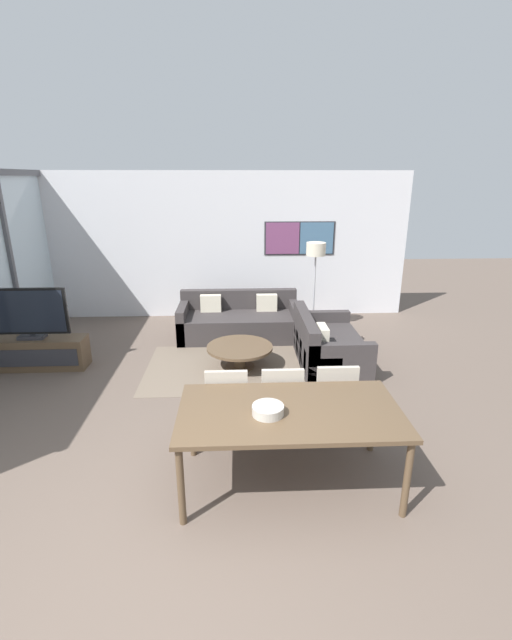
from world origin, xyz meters
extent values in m
plane|color=brown|center=(0.00, 0.00, 0.00)|extent=(24.00, 24.00, 0.00)
cube|color=silver|center=(0.00, 6.00, 1.40)|extent=(7.45, 0.06, 2.80)
cube|color=#2D2D33|center=(1.60, 5.96, 1.55)|extent=(1.37, 0.01, 0.64)
cube|color=#753D66|center=(1.27, 5.96, 1.55)|extent=(0.65, 0.02, 0.60)
cube|color=#426684|center=(1.94, 5.96, 1.55)|extent=(0.65, 0.02, 0.60)
cube|color=#515156|center=(-3.19, 4.50, 1.40)|extent=(0.07, 0.08, 2.80)
cube|color=#706051|center=(0.40, 3.42, 0.00)|extent=(2.75, 1.73, 0.01)
cube|color=brown|center=(-2.59, 3.56, 0.23)|extent=(1.47, 0.38, 0.46)
cube|color=#2D2D33|center=(-2.59, 3.36, 0.23)|extent=(1.36, 0.01, 0.25)
cube|color=#2D2D33|center=(-2.59, 3.56, 0.49)|extent=(0.36, 0.20, 0.05)
cube|color=#2D2D33|center=(-2.59, 3.56, 0.55)|extent=(0.06, 0.03, 0.08)
cube|color=black|center=(-2.59, 3.56, 0.87)|extent=(1.11, 0.04, 0.68)
cube|color=black|center=(-2.59, 3.54, 0.87)|extent=(1.03, 0.01, 0.61)
cube|color=#383333|center=(0.40, 4.68, 0.21)|extent=(2.07, 0.91, 0.42)
cube|color=#383333|center=(0.40, 5.06, 0.38)|extent=(2.07, 0.16, 0.77)
cube|color=#383333|center=(-0.56, 4.68, 0.30)|extent=(0.14, 0.91, 0.60)
cube|color=#383333|center=(1.37, 4.68, 0.30)|extent=(0.14, 0.91, 0.60)
cube|color=beige|center=(-0.09, 4.88, 0.57)|extent=(0.36, 0.12, 0.30)
cube|color=beige|center=(0.90, 4.88, 0.57)|extent=(0.36, 0.12, 0.30)
cube|color=#383333|center=(1.76, 3.52, 0.21)|extent=(0.91, 1.57, 0.42)
cube|color=#383333|center=(1.38, 3.52, 0.38)|extent=(0.16, 1.57, 0.77)
cube|color=#383333|center=(1.76, 2.81, 0.30)|extent=(0.91, 0.14, 0.60)
cube|color=#383333|center=(1.76, 4.23, 0.30)|extent=(0.91, 0.14, 0.60)
cube|color=beige|center=(1.56, 3.17, 0.57)|extent=(0.12, 0.36, 0.30)
cylinder|color=brown|center=(0.40, 3.42, 0.01)|extent=(0.43, 0.43, 0.03)
cylinder|color=brown|center=(0.40, 3.42, 0.15)|extent=(0.17, 0.17, 0.30)
cylinder|color=brown|center=(0.40, 3.42, 0.32)|extent=(0.96, 0.96, 0.04)
cube|color=brown|center=(0.82, 0.89, 0.74)|extent=(1.94, 1.03, 0.04)
cylinder|color=brown|center=(-0.09, 0.44, 0.36)|extent=(0.06, 0.06, 0.72)
cylinder|color=brown|center=(1.73, 0.44, 0.36)|extent=(0.06, 0.06, 0.72)
cylinder|color=brown|center=(-0.09, 1.35, 0.36)|extent=(0.06, 0.06, 0.72)
cylinder|color=brown|center=(1.73, 1.35, 0.36)|extent=(0.06, 0.06, 0.72)
cube|color=#B2A899|center=(0.26, 1.67, 0.43)|extent=(0.46, 0.46, 0.06)
cube|color=#B2A899|center=(0.26, 1.47, 0.66)|extent=(0.42, 0.05, 0.41)
cylinder|color=brown|center=(0.06, 1.47, 0.20)|extent=(0.04, 0.04, 0.40)
cylinder|color=brown|center=(0.46, 1.47, 0.20)|extent=(0.04, 0.04, 0.40)
cylinder|color=brown|center=(0.06, 1.87, 0.20)|extent=(0.04, 0.04, 0.40)
cylinder|color=brown|center=(0.46, 1.87, 0.20)|extent=(0.04, 0.04, 0.40)
cube|color=#B2A899|center=(0.82, 1.68, 0.43)|extent=(0.46, 0.46, 0.06)
cube|color=#B2A899|center=(0.82, 1.47, 0.66)|extent=(0.42, 0.05, 0.41)
cylinder|color=brown|center=(0.62, 1.48, 0.20)|extent=(0.04, 0.04, 0.40)
cylinder|color=brown|center=(1.02, 1.48, 0.20)|extent=(0.04, 0.04, 0.40)
cylinder|color=brown|center=(0.62, 1.88, 0.20)|extent=(0.04, 0.04, 0.40)
cylinder|color=brown|center=(1.02, 1.88, 0.20)|extent=(0.04, 0.04, 0.40)
cube|color=#B2A899|center=(1.39, 1.72, 0.43)|extent=(0.46, 0.46, 0.06)
cube|color=#B2A899|center=(1.39, 1.51, 0.66)|extent=(0.42, 0.05, 0.41)
cylinder|color=brown|center=(1.19, 1.52, 0.20)|extent=(0.04, 0.04, 0.40)
cylinder|color=brown|center=(1.59, 1.52, 0.20)|extent=(0.04, 0.04, 0.40)
cylinder|color=brown|center=(1.19, 1.92, 0.20)|extent=(0.04, 0.04, 0.40)
cylinder|color=brown|center=(1.59, 1.92, 0.20)|extent=(0.04, 0.04, 0.40)
cylinder|color=#B7B2A8|center=(0.63, 0.82, 0.80)|extent=(0.27, 0.27, 0.08)
torus|color=#B7B2A8|center=(0.63, 0.82, 0.84)|extent=(0.27, 0.27, 0.02)
cylinder|color=#2D2D33|center=(1.73, 4.87, 0.01)|extent=(0.28, 0.28, 0.02)
cylinder|color=#B7B7BC|center=(1.73, 4.87, 0.71)|extent=(0.03, 0.03, 1.38)
cylinder|color=beige|center=(1.73, 4.87, 1.51)|extent=(0.33, 0.33, 0.22)
camera|label=1|loc=(0.38, -2.36, 2.68)|focal=24.00mm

